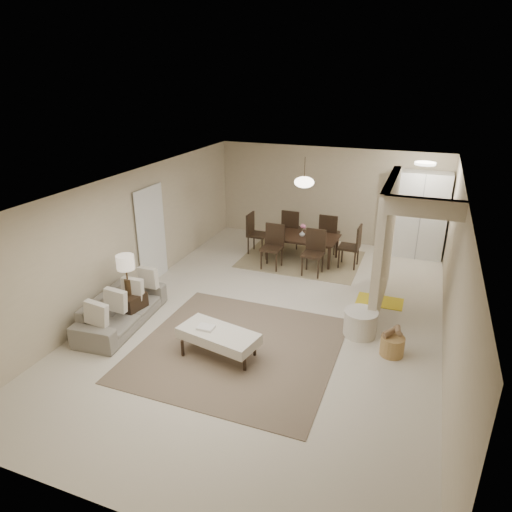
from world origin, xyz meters
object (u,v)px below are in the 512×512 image
at_px(sofa, 122,309).
at_px(ottoman_bench, 218,336).
at_px(side_table, 131,307).
at_px(round_pouf, 360,323).
at_px(dining_table, 302,248).
at_px(pantry_cabinet, 421,215).
at_px(wicker_basket, 392,346).

height_order(sofa, ottoman_bench, sofa).
height_order(side_table, round_pouf, side_table).
bearing_deg(dining_table, ottoman_bench, -90.26).
height_order(pantry_cabinet, ottoman_bench, pantry_cabinet).
bearing_deg(ottoman_bench, side_table, 177.56).
height_order(ottoman_bench, wicker_basket, ottoman_bench).
bearing_deg(side_table, ottoman_bench, -13.72).
distance_m(sofa, round_pouf, 4.25).
bearing_deg(side_table, round_pouf, 13.53).
height_order(pantry_cabinet, sofa, pantry_cabinet).
xyz_separation_m(sofa, dining_table, (2.20, 4.13, 0.01)).
distance_m(wicker_basket, dining_table, 4.20).
distance_m(pantry_cabinet, wicker_basket, 4.76).
height_order(ottoman_bench, dining_table, dining_table).
bearing_deg(wicker_basket, sofa, -171.03).
height_order(side_table, wicker_basket, side_table).
xyz_separation_m(pantry_cabinet, ottoman_bench, (-2.73, -5.71, -0.68)).
relative_size(side_table, wicker_basket, 1.36).
relative_size(pantry_cabinet, round_pouf, 3.60).
relative_size(pantry_cabinet, ottoman_bench, 1.52).
xyz_separation_m(pantry_cabinet, dining_table, (-2.60, -1.28, -0.75)).
xyz_separation_m(ottoman_bench, round_pouf, (2.02, 1.46, -0.15)).
bearing_deg(wicker_basket, round_pouf, 143.87).
height_order(round_pouf, dining_table, dining_table).
bearing_deg(round_pouf, ottoman_bench, -144.03).
bearing_deg(sofa, wicker_basket, -86.08).
bearing_deg(side_table, pantry_cabinet, 47.71).
bearing_deg(ottoman_bench, pantry_cabinet, 75.72).
relative_size(round_pouf, wicker_basket, 1.53).
bearing_deg(pantry_cabinet, ottoman_bench, -115.55).
bearing_deg(wicker_basket, side_table, -173.28).
bearing_deg(sofa, round_pouf, -79.15).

